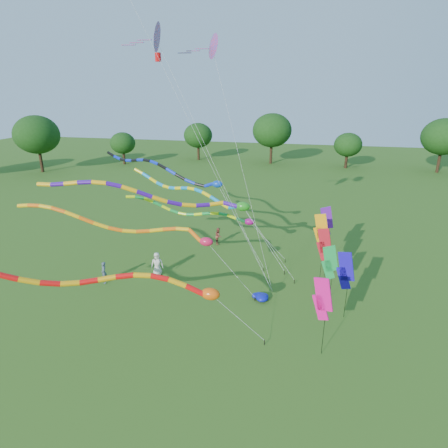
% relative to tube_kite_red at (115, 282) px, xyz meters
% --- Properties ---
extents(ground, '(160.00, 160.00, 0.00)m').
position_rel_tube_kite_red_xyz_m(ground, '(4.96, 3.44, -4.11)').
color(ground, '#255917').
rests_on(ground, ground).
extents(tree_ring, '(114.39, 118.54, 9.71)m').
position_rel_tube_kite_red_xyz_m(tree_ring, '(4.95, 7.80, 1.42)').
color(tree_ring, '#382314').
rests_on(tree_ring, ground).
extents(tube_kite_red, '(15.05, 4.90, 6.45)m').
position_rel_tube_kite_red_xyz_m(tube_kite_red, '(0.00, 0.00, 0.00)').
color(tube_kite_red, black).
rests_on(tube_kite_red, ground).
extents(tube_kite_orange, '(15.63, 1.98, 6.94)m').
position_rel_tube_kite_red_xyz_m(tube_kite_orange, '(-1.63, 5.83, 0.77)').
color(tube_kite_orange, black).
rests_on(tube_kite_orange, ground).
extents(tube_kite_purple, '(16.50, 4.29, 8.59)m').
position_rel_tube_kite_red_xyz_m(tube_kite_purple, '(0.26, 7.09, 2.57)').
color(tube_kite_purple, black).
rests_on(tube_kite_purple, ground).
extents(tube_kite_blue, '(14.65, 4.46, 8.62)m').
position_rel_tube_kite_red_xyz_m(tube_kite_blue, '(-1.69, 12.99, 2.97)').
color(tube_kite_blue, black).
rests_on(tube_kite_blue, ground).
extents(tube_kite_cyan, '(13.30, 3.79, 7.38)m').
position_rel_tube_kite_red_xyz_m(tube_kite_cyan, '(0.98, 12.42, 1.38)').
color(tube_kite_cyan, black).
rests_on(tube_kite_cyan, ground).
extents(tube_kite_green, '(12.51, 1.92, 5.99)m').
position_rel_tube_kite_red_xyz_m(tube_kite_green, '(1.43, 11.96, -0.05)').
color(tube_kite_green, black).
rests_on(tube_kite_green, ground).
extents(delta_kite_high_a, '(9.90, 1.93, 17.80)m').
position_rel_tube_kite_red_xyz_m(delta_kite_high_a, '(-0.17, 7.75, 12.15)').
color(delta_kite_high_a, black).
rests_on(delta_kite_high_a, ground).
extents(delta_kite_high_c, '(7.07, 3.77, 17.02)m').
position_rel_tube_kite_red_xyz_m(delta_kite_high_c, '(2.65, 10.14, 11.85)').
color(delta_kite_high_c, black).
rests_on(delta_kite_high_c, ground).
extents(banner_pole_violet, '(1.15, 0.36, 4.85)m').
position_rel_tube_kite_red_xyz_m(banner_pole_violet, '(10.94, 13.43, -0.52)').
color(banner_pole_violet, black).
rests_on(banner_pole_violet, ground).
extents(banner_pole_blue_b, '(1.11, 0.51, 4.41)m').
position_rel_tube_kite_red_xyz_m(banner_pole_blue_b, '(11.85, 5.91, -0.96)').
color(banner_pole_blue_b, black).
rests_on(banner_pole_blue_b, ground).
extents(banner_pole_magenta_a, '(1.10, 0.54, 4.53)m').
position_rel_tube_kite_red_xyz_m(banner_pole_magenta_a, '(10.42, 2.08, -0.84)').
color(banner_pole_magenta_a, black).
rests_on(banner_pole_magenta_a, ground).
extents(banner_pole_orange, '(1.15, 0.31, 5.13)m').
position_rel_tube_kite_red_xyz_m(banner_pole_orange, '(10.47, 10.69, -0.25)').
color(banner_pole_orange, black).
rests_on(banner_pole_orange, ground).
extents(banner_pole_red, '(1.13, 0.42, 4.31)m').
position_rel_tube_kite_red_xyz_m(banner_pole_red, '(10.74, 9.98, -1.06)').
color(banner_pole_red, black).
rests_on(banner_pole_red, ground).
extents(banner_pole_green, '(1.16, 0.29, 3.87)m').
position_rel_tube_kite_red_xyz_m(banner_pole_green, '(11.08, 7.99, -1.50)').
color(banner_pole_green, black).
rests_on(banner_pole_green, ground).
extents(blue_nylon_heap, '(1.39, 1.15, 0.46)m').
position_rel_tube_kite_red_xyz_m(blue_nylon_heap, '(6.87, 6.79, -3.90)').
color(blue_nylon_heap, '#0D16AC').
rests_on(blue_nylon_heap, ground).
extents(person_a, '(1.05, 0.86, 1.84)m').
position_rel_tube_kite_red_xyz_m(person_a, '(-1.38, 8.55, -3.19)').
color(person_a, silver).
rests_on(person_a, ground).
extents(person_b, '(0.68, 0.71, 1.64)m').
position_rel_tube_kite_red_xyz_m(person_b, '(-4.70, 6.56, -3.29)').
color(person_b, '#434E5D').
rests_on(person_b, ground).
extents(person_c, '(0.71, 0.85, 1.54)m').
position_rel_tube_kite_red_xyz_m(person_c, '(1.73, 15.51, -3.34)').
color(person_c, brown).
rests_on(person_c, ground).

